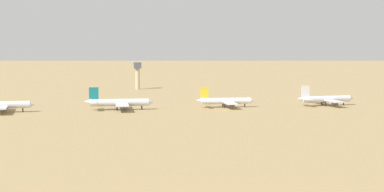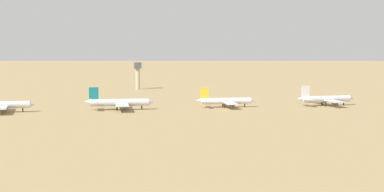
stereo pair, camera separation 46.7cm
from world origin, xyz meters
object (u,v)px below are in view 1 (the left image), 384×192
at_px(parked_jet_teal_2, 119,103).
at_px(parked_jet_yellow_3, 225,101).
at_px(control_tower, 137,73).
at_px(parked_jet_white_4, 325,99).

bearing_deg(parked_jet_teal_2, parked_jet_yellow_3, 3.45).
relative_size(parked_jet_yellow_3, control_tower, 1.68).
bearing_deg(parked_jet_yellow_3, parked_jet_teal_2, -176.95).
distance_m(parked_jet_white_4, control_tower, 158.86).
bearing_deg(control_tower, parked_jet_yellow_3, -74.89).
distance_m(parked_jet_yellow_3, parked_jet_white_4, 56.65).
bearing_deg(parked_jet_white_4, control_tower, 118.77).
distance_m(parked_jet_teal_2, parked_jet_white_4, 114.31).
xyz_separation_m(parked_jet_yellow_3, parked_jet_white_4, (56.63, -1.48, 0.20)).
bearing_deg(control_tower, parked_jet_teal_2, -100.06).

